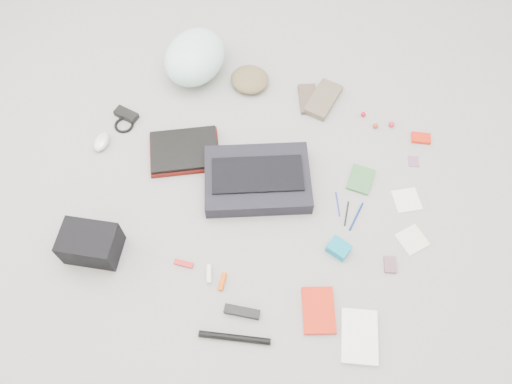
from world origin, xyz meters
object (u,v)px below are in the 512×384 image
(messenger_bag, at_px, (258,179))
(accordion_wallet, at_px, (339,248))
(laptop, at_px, (184,149))
(camera_bag, at_px, (91,244))
(book_red, at_px, (319,310))
(bike_helmet, at_px, (195,57))

(messenger_bag, distance_m, accordion_wallet, 0.47)
(messenger_bag, bearing_deg, accordion_wallet, -46.47)
(laptop, height_order, accordion_wallet, same)
(laptop, relative_size, camera_bag, 1.38)
(messenger_bag, xyz_separation_m, book_red, (0.40, -0.49, -0.03))
(laptop, xyz_separation_m, accordion_wallet, (0.79, -0.27, -0.01))
(messenger_bag, xyz_separation_m, laptop, (-0.37, 0.06, -0.01))
(laptop, bearing_deg, messenger_bag, -33.00)
(messenger_bag, bearing_deg, laptop, 151.40)
(camera_bag, bearing_deg, accordion_wallet, 8.99)
(laptop, height_order, bike_helmet, bike_helmet)
(bike_helmet, relative_size, book_red, 1.93)
(messenger_bag, xyz_separation_m, camera_bag, (-0.56, -0.51, 0.03))
(messenger_bag, distance_m, bike_helmet, 0.74)
(messenger_bag, relative_size, laptop, 1.51)
(messenger_bag, relative_size, bike_helmet, 1.29)
(laptop, distance_m, accordion_wallet, 0.84)
(bike_helmet, xyz_separation_m, accordion_wallet, (0.91, -0.76, -0.09))
(laptop, bearing_deg, camera_bag, -132.21)
(messenger_bag, xyz_separation_m, accordion_wallet, (0.42, -0.21, -0.02))
(camera_bag, bearing_deg, book_red, -6.61)
(camera_bag, height_order, accordion_wallet, camera_bag)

